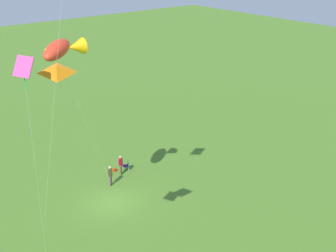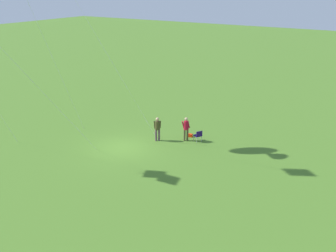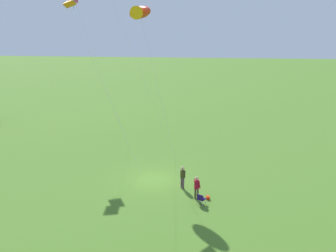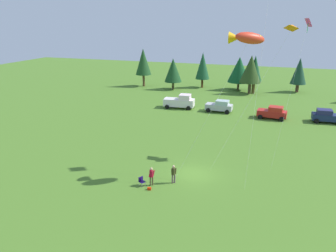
{
  "view_description": "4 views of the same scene",
  "coord_description": "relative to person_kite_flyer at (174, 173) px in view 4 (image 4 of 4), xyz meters",
  "views": [
    {
      "loc": [
        16.17,
        26.55,
        18.77
      ],
      "look_at": [
        -4.84,
        0.69,
        5.28
      ],
      "focal_mm": 50.0,
      "sensor_mm": 36.0,
      "label": 1
    },
    {
      "loc": [
        -15.8,
        19.2,
        10.66
      ],
      "look_at": [
        -4.53,
        1.3,
        2.88
      ],
      "focal_mm": 42.0,
      "sensor_mm": 36.0,
      "label": 2
    },
    {
      "loc": [
        -28.24,
        -3.51,
        12.98
      ],
      "look_at": [
        -1.58,
        -1.32,
        4.93
      ],
      "focal_mm": 42.0,
      "sensor_mm": 36.0,
      "label": 3
    },
    {
      "loc": [
        6.69,
        -27.81,
        14.17
      ],
      "look_at": [
        -2.77,
        0.36,
        4.44
      ],
      "focal_mm": 35.0,
      "sensor_mm": 36.0,
      "label": 4
    }
  ],
  "objects": [
    {
      "name": "treeline_distant",
      "position": [
        2.66,
        41.7,
        3.72
      ],
      "size": [
        48.61,
        8.78,
        8.2
      ],
      "color": "#523B21",
      "rests_on": "ground"
    },
    {
      "name": "person_kite_flyer",
      "position": [
        0.0,
        0.0,
        0.0
      ],
      "size": [
        0.51,
        0.48,
        1.74
      ],
      "rotation": [
        0.0,
        0.0,
        5.41
      ],
      "color": "#5A404C",
      "rests_on": "ground"
    },
    {
      "name": "kite_large_fish",
      "position": [
        5.18,
        3.81,
        11.62
      ],
      "size": [
        7.08,
        5.18,
        13.31
      ],
      "color": "red",
      "rests_on": "ground"
    },
    {
      "name": "kite_diamond_rainbow",
      "position": [
        10.28,
        10.54,
        12.27
      ],
      "size": [
        2.5,
        5.77,
        14.26
      ],
      "color": "#D34291",
      "rests_on": "ground"
    },
    {
      "name": "car_navy_hatch",
      "position": [
        15.3,
        24.47,
        -0.07
      ],
      "size": [
        4.25,
        2.3,
        1.89
      ],
      "rotation": [
        0.0,
        0.0,
        3.17
      ],
      "color": "#1A264E",
      "rests_on": "ground"
    },
    {
      "name": "car_silver_compact",
      "position": [
        -0.28,
        25.22,
        -0.07
      ],
      "size": [
        4.26,
        2.32,
        1.89
      ],
      "rotation": [
        0.0,
        0.0,
        -0.03
      ],
      "color": "#B3B4B7",
      "rests_on": "ground"
    },
    {
      "name": "backpack_on_grass",
      "position": [
        -1.62,
        -1.88,
        -0.91
      ],
      "size": [
        0.35,
        0.27,
        0.22
      ],
      "primitive_type": "cube",
      "rotation": [
        0.0,
        0.0,
        0.16
      ],
      "color": "red",
      "rests_on": "ground"
    },
    {
      "name": "folding_chair",
      "position": [
        -2.54,
        -1.39,
        -0.53
      ],
      "size": [
        0.66,
        0.66,
        0.82
      ],
      "rotation": [
        0.0,
        0.0,
        5.75
      ],
      "color": "#1E0F54",
      "rests_on": "ground"
    },
    {
      "name": "ground_plane",
      "position": [
        1.32,
        2.39,
        -1.02
      ],
      "size": [
        160.0,
        160.0,
        0.0
      ],
      "primitive_type": "plane",
      "color": "#477224"
    },
    {
      "name": "car_red_sedan",
      "position": [
        7.88,
        23.93,
        -0.07
      ],
      "size": [
        4.35,
        2.53,
        1.89
      ],
      "rotation": [
        0.0,
        0.0,
        -0.09
      ],
      "color": "#B21E1A",
      "rests_on": "ground"
    },
    {
      "name": "truck_white_pickup",
      "position": [
        -6.96,
        25.47,
        0.08
      ],
      "size": [
        5.14,
        2.72,
        2.34
      ],
      "rotation": [
        0.0,
        0.0,
        0.08
      ],
      "color": "white",
      "rests_on": "ground"
    },
    {
      "name": "kite_delta_orange",
      "position": [
        8.94,
        10.82,
        12.34
      ],
      "size": [
        7.12,
        7.99,
        13.81
      ],
      "color": "orange",
      "rests_on": "ground"
    },
    {
      "name": "person_spectator",
      "position": [
        -1.72,
        -1.07,
        0.0
      ],
      "size": [
        0.52,
        0.54,
        1.74
      ],
      "rotation": [
        0.0,
        0.0,
        5.56
      ],
      "color": "#4C4528",
      "rests_on": "ground"
    }
  ]
}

